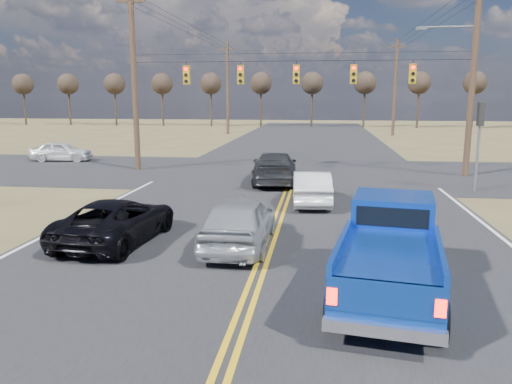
# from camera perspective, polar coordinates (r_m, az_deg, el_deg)

# --- Properties ---
(ground) EXTENTS (160.00, 160.00, 0.00)m
(ground) POSITION_cam_1_polar(r_m,az_deg,el_deg) (10.26, -1.11, -13.04)
(ground) COLOR brown
(ground) RESTS_ON ground
(road_main) EXTENTS (14.00, 120.00, 0.02)m
(road_main) POSITION_cam_1_polar(r_m,az_deg,el_deg) (19.77, 3.21, -1.28)
(road_main) COLOR #28282B
(road_main) RESTS_ON ground
(road_cross) EXTENTS (120.00, 12.00, 0.02)m
(road_cross) POSITION_cam_1_polar(r_m,az_deg,el_deg) (27.63, 4.46, 2.19)
(road_cross) COLOR #28282B
(road_cross) RESTS_ON ground
(signal_gantry) EXTENTS (19.60, 4.83, 10.00)m
(signal_gantry) POSITION_cam_1_polar(r_m,az_deg,el_deg) (27.09, 5.68, 12.75)
(signal_gantry) COLOR #473323
(signal_gantry) RESTS_ON ground
(utility_poles) EXTENTS (19.60, 58.32, 10.00)m
(utility_poles) POSITION_cam_1_polar(r_m,az_deg,el_deg) (26.33, 4.51, 13.18)
(utility_poles) COLOR #473323
(utility_poles) RESTS_ON ground
(treeline) EXTENTS (87.00, 117.80, 7.40)m
(treeline) POSITION_cam_1_polar(r_m,az_deg,el_deg) (36.30, 5.38, 13.28)
(treeline) COLOR #33261C
(treeline) RESTS_ON ground
(pickup_truck) EXTENTS (2.73, 5.44, 1.96)m
(pickup_truck) POSITION_cam_1_polar(r_m,az_deg,el_deg) (10.85, 15.06, -6.73)
(pickup_truck) COLOR black
(pickup_truck) RESTS_ON ground
(silver_suv) EXTENTS (1.77, 4.36, 1.48)m
(silver_suv) POSITION_cam_1_polar(r_m,az_deg,el_deg) (13.90, -1.92, -3.37)
(silver_suv) COLOR #A3A6AB
(silver_suv) RESTS_ON ground
(black_suv) EXTENTS (2.53, 4.77, 1.28)m
(black_suv) POSITION_cam_1_polar(r_m,az_deg,el_deg) (14.95, -15.61, -3.15)
(black_suv) COLOR black
(black_suv) RESTS_ON ground
(white_car_queue) EXTENTS (1.66, 4.08, 1.32)m
(white_car_queue) POSITION_cam_1_polar(r_m,az_deg,el_deg) (19.59, 6.34, 0.52)
(white_car_queue) COLOR silver
(white_car_queue) RESTS_ON ground
(dgrey_car_queue) EXTENTS (2.51, 5.34, 1.51)m
(dgrey_car_queue) POSITION_cam_1_polar(r_m,az_deg,el_deg) (24.19, 2.15, 2.78)
(dgrey_car_queue) COLOR #2C2D30
(dgrey_car_queue) RESTS_ON ground
(cross_car_west) EXTENTS (1.94, 3.97, 1.30)m
(cross_car_west) POSITION_cam_1_polar(r_m,az_deg,el_deg) (34.79, -21.33, 4.36)
(cross_car_west) COLOR white
(cross_car_west) RESTS_ON ground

